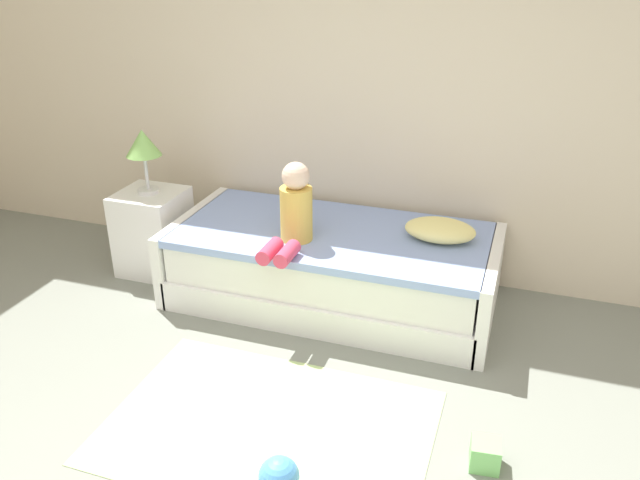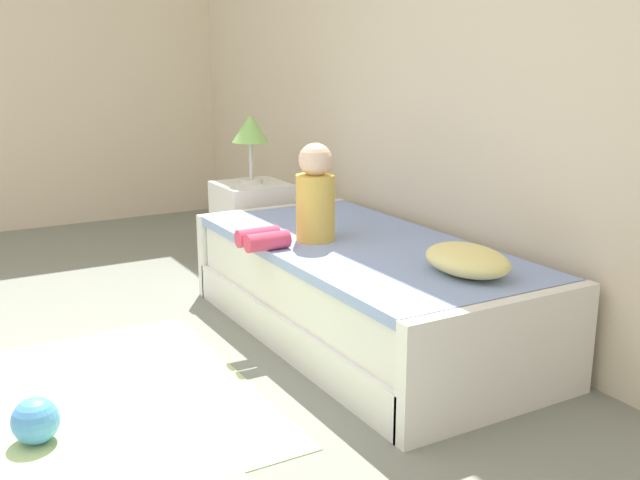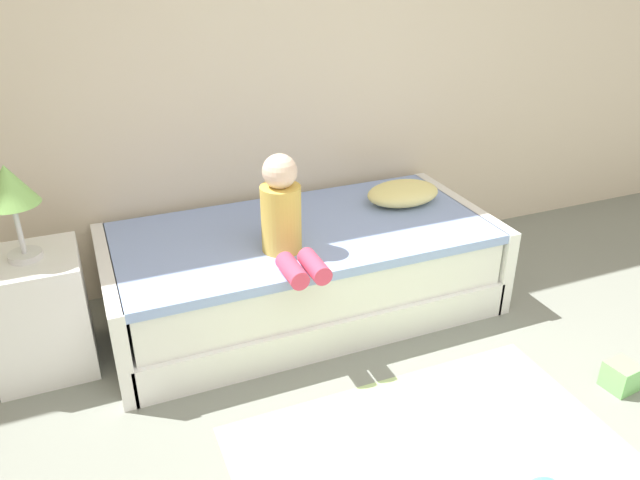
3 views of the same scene
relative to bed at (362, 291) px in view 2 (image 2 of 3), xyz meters
The scene contains 8 objects.
wall_rear 1.36m from the bed, 74.30° to the left, with size 7.20×0.10×2.90m, color beige.
bed is the anchor object (origin of this frame).
nightstand 1.35m from the bed, behind, with size 0.44×0.44×0.60m, color white.
table_lamp 1.52m from the bed, behind, with size 0.24×0.24×0.45m.
child_figure 0.54m from the bed, 127.96° to the right, with size 0.20×0.51×0.50m.
pillow 0.75m from the bed, ahead, with size 0.44×0.30×0.13m, color #F2E58C.
toy_ball 1.70m from the bed, 79.93° to the right, with size 0.18×0.18×0.18m, color #4C99E5.
area_rug 1.33m from the bed, 86.12° to the right, with size 1.60×1.10×0.01m, color #B2D189.
Camera 2 is at (2.88, 0.00, 1.46)m, focal length 41.69 mm.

